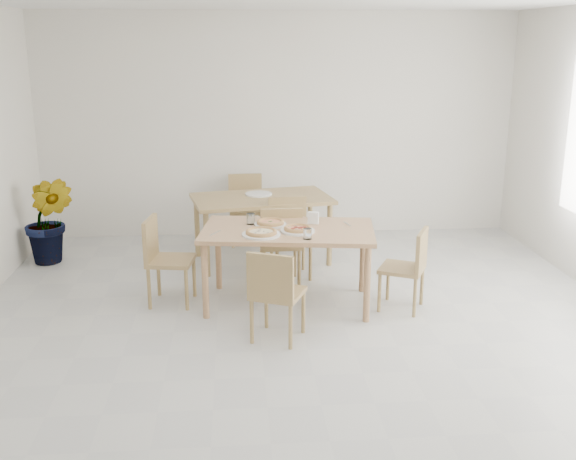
{
  "coord_description": "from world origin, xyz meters",
  "views": [
    {
      "loc": [
        -0.57,
        -5.01,
        2.45
      ],
      "look_at": [
        -0.08,
        1.01,
        0.74
      ],
      "focal_mm": 42.0,
      "sensor_mm": 36.0,
      "label": 1
    }
  ],
  "objects": [
    {
      "name": "plate_mushroom",
      "position": [
        -0.34,
        0.81,
        0.76
      ],
      "size": [
        0.35,
        0.35,
        0.02
      ],
      "primitive_type": "cylinder",
      "color": "white",
      "rests_on": "main_table"
    },
    {
      "name": "tumbler_a",
      "position": [
        0.06,
        0.66,
        0.8
      ],
      "size": [
        0.07,
        0.07,
        0.1
      ],
      "primitive_type": "cylinder",
      "color": "white",
      "rests_on": "main_table"
    },
    {
      "name": "chair_south",
      "position": [
        -0.26,
        0.18,
        0.47
      ],
      "size": [
        0.52,
        0.52,
        0.8
      ],
      "rotation": [
        0.0,
        0.0,
        2.73
      ],
      "color": "tan",
      "rests_on": "ground"
    },
    {
      "name": "fork_b",
      "position": [
        0.5,
        1.12,
        0.75
      ],
      "size": [
        0.06,
        0.18,
        0.01
      ],
      "primitive_type": "cube",
      "rotation": [
        0.0,
        0.0,
        0.23
      ],
      "color": "silver",
      "rests_on": "main_table"
    },
    {
      "name": "plate_pepperoni",
      "position": [
        -0.0,
        0.9,
        0.76
      ],
      "size": [
        0.31,
        0.31,
        0.02
      ],
      "primitive_type": "cylinder",
      "color": "white",
      "rests_on": "main_table"
    },
    {
      "name": "chair_west",
      "position": [
        -1.26,
        1.15,
        0.49
      ],
      "size": [
        0.47,
        0.47,
        0.84
      ],
      "rotation": [
        0.0,
        0.0,
        1.42
      ],
      "color": "tan",
      "rests_on": "ground"
    },
    {
      "name": "pizza_pepperoni",
      "position": [
        -0.0,
        0.9,
        0.78
      ],
      "size": [
        0.28,
        0.28,
        0.03
      ],
      "rotation": [
        0.0,
        0.0,
        -0.1
      ],
      "color": "tan",
      "rests_on": "plate_pepperoni"
    },
    {
      "name": "chair_back_s",
      "position": [
        -0.11,
        1.52,
        0.49
      ],
      "size": [
        0.43,
        0.43,
        0.84
      ],
      "rotation": [
        0.0,
        0.0,
        3.17
      ],
      "color": "tan",
      "rests_on": "ground"
    },
    {
      "name": "chair_north",
      "position": [
        0.0,
        1.88,
        0.48
      ],
      "size": [
        0.45,
        0.45,
        0.83
      ],
      "rotation": [
        0.0,
        0.0,
        0.11
      ],
      "color": "tan",
      "rests_on": "ground"
    },
    {
      "name": "fork_a",
      "position": [
        -0.75,
        0.9,
        0.75
      ],
      "size": [
        0.11,
        0.17,
        0.01
      ],
      "primitive_type": "cube",
      "rotation": [
        0.0,
        0.0,
        -0.52
      ],
      "color": "silver",
      "rests_on": "main_table"
    },
    {
      "name": "tumbler_b",
      "position": [
        -0.42,
        1.2,
        0.8
      ],
      "size": [
        0.08,
        0.08,
        0.11
      ],
      "primitive_type": "cylinder",
      "color": "white",
      "rests_on": "main_table"
    },
    {
      "name": "pizza_margherita",
      "position": [
        -0.24,
        1.14,
        0.78
      ],
      "size": [
        0.27,
        0.27,
        0.03
      ],
      "rotation": [
        0.0,
        0.0,
        0.03
      ],
      "color": "tan",
      "rests_on": "plate_margherita"
    },
    {
      "name": "napkin_holder",
      "position": [
        0.17,
        1.13,
        0.81
      ],
      "size": [
        0.12,
        0.09,
        0.12
      ],
      "rotation": [
        0.0,
        0.0,
        -0.33
      ],
      "color": "silver",
      "rests_on": "main_table"
    },
    {
      "name": "plate_empty",
      "position": [
        -0.3,
        2.46,
        0.76
      ],
      "size": [
        0.31,
        0.31,
        0.02
      ],
      "primitive_type": "cylinder",
      "color": "white",
      "rests_on": "second_table"
    },
    {
      "name": "pizza_mushroom",
      "position": [
        -0.34,
        0.81,
        0.78
      ],
      "size": [
        0.34,
        0.34,
        0.03
      ],
      "rotation": [
        0.0,
        0.0,
        -0.25
      ],
      "color": "tan",
      "rests_on": "plate_mushroom"
    },
    {
      "name": "chair_east",
      "position": [
        1.04,
        0.79,
        0.45
      ],
      "size": [
        0.52,
        0.52,
        0.78
      ],
      "rotation": [
        0.0,
        0.0,
        -2.04
      ],
      "color": "tan",
      "rests_on": "ground"
    },
    {
      "name": "chair_back_n",
      "position": [
        -0.43,
        3.14,
        0.49
      ],
      "size": [
        0.43,
        0.43,
        0.84
      ],
      "rotation": [
        0.0,
        0.0,
        0.04
      ],
      "color": "tan",
      "rests_on": "ground"
    },
    {
      "name": "second_table",
      "position": [
        -0.27,
        2.35,
        0.67
      ],
      "size": [
        1.65,
        1.14,
        0.75
      ],
      "rotation": [
        0.0,
        0.0,
        0.19
      ],
      "color": "tan",
      "rests_on": "ground"
    },
    {
      "name": "plate_margherita",
      "position": [
        -0.24,
        1.14,
        0.76
      ],
      "size": [
        0.31,
        0.31,
        0.02
      ],
      "primitive_type": "cylinder",
      "color": "white",
      "rests_on": "main_table"
    },
    {
      "name": "main_table",
      "position": [
        -0.08,
        1.01,
        0.67
      ],
      "size": [
        1.7,
        1.11,
        0.75
      ],
      "rotation": [
        0.0,
        0.0,
        -0.14
      ],
      "color": "tan",
      "rests_on": "ground"
    },
    {
      "name": "potted_plant",
      "position": [
        -2.65,
        2.47,
        0.5
      ],
      "size": [
        0.6,
        0.5,
        1.0
      ],
      "primitive_type": "imported",
      "rotation": [
        0.0,
        0.0,
        -0.11
      ],
      "color": "#21631D",
      "rests_on": "ground"
    }
  ]
}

